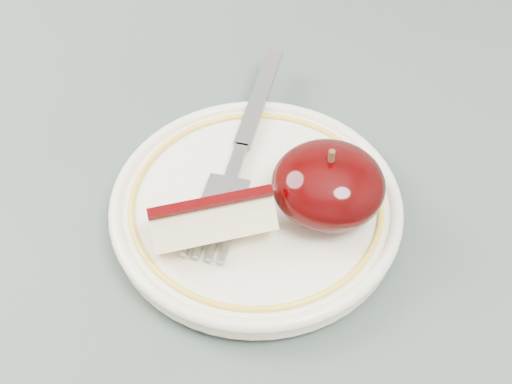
# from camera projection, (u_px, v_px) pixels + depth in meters

# --- Properties ---
(plate) EXTENTS (0.19, 0.19, 0.02)m
(plate) POSITION_uv_depth(u_px,v_px,m) (256.00, 206.00, 0.46)
(plate) COLOR #EEE2C8
(plate) RESTS_ON table
(apple_half) EXTENTS (0.07, 0.07, 0.05)m
(apple_half) POSITION_uv_depth(u_px,v_px,m) (328.00, 185.00, 0.44)
(apple_half) COLOR black
(apple_half) RESTS_ON plate
(apple_wedge) EXTENTS (0.08, 0.06, 0.04)m
(apple_wedge) POSITION_uv_depth(u_px,v_px,m) (212.00, 220.00, 0.43)
(apple_wedge) COLOR #F9EBB7
(apple_wedge) RESTS_ON plate
(fork) EXTENTS (0.03, 0.20, 0.00)m
(fork) POSITION_uv_depth(u_px,v_px,m) (241.00, 148.00, 0.48)
(fork) COLOR gray
(fork) RESTS_ON plate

